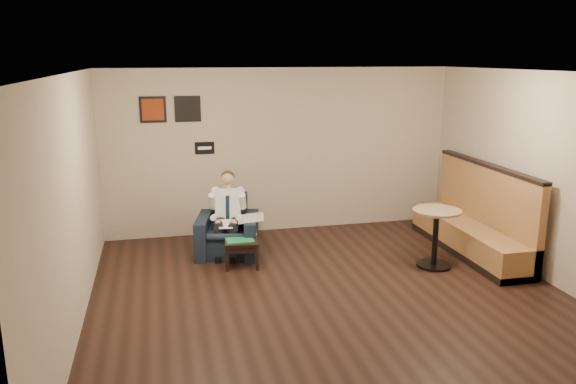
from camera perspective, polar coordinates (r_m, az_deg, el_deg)
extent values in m
plane|color=black|center=(7.26, 4.51, -10.66)|extent=(6.00, 6.00, 0.00)
cube|color=beige|center=(9.65, -0.72, 4.21)|extent=(6.00, 0.02, 2.80)
cube|color=beige|center=(4.19, 17.51, -9.26)|extent=(6.00, 0.02, 2.80)
cube|color=beige|center=(6.56, -21.09, -1.26)|extent=(0.02, 6.00, 2.80)
cube|color=beige|center=(8.22, 25.07, 1.24)|extent=(0.02, 6.00, 2.80)
cube|color=white|center=(6.62, 4.97, 12.00)|extent=(6.00, 6.00, 0.02)
cube|color=black|center=(9.43, -8.47, 4.45)|extent=(0.32, 0.02, 0.20)
cube|color=maroon|center=(9.32, -13.56, 8.14)|extent=(0.42, 0.03, 0.42)
cube|color=black|center=(9.33, -10.15, 8.32)|extent=(0.42, 0.03, 0.42)
cube|color=black|center=(8.67, -6.17, -3.48)|extent=(1.09, 1.09, 0.88)
cube|color=white|center=(8.44, -6.32, -3.25)|extent=(0.24, 0.31, 0.01)
cube|color=silver|center=(8.50, -3.77, -2.65)|extent=(0.46, 0.54, 0.01)
cube|color=black|center=(8.24, -4.73, -6.16)|extent=(0.54, 0.54, 0.39)
cube|color=green|center=(8.16, -4.94, -4.87)|extent=(0.40, 0.29, 0.01)
cylinder|color=white|center=(8.27, -3.68, -4.33)|extent=(0.08, 0.08, 0.08)
cube|color=black|center=(8.31, -4.47, -4.52)|extent=(0.14, 0.09, 0.01)
cube|color=#9F6E3D|center=(9.07, 18.11, -1.73)|extent=(0.64, 2.67, 1.37)
cylinder|color=#9F7C56|center=(8.39, 14.73, -4.56)|extent=(0.84, 0.84, 0.85)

